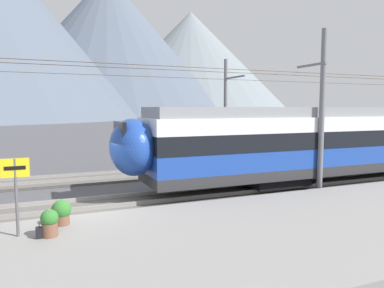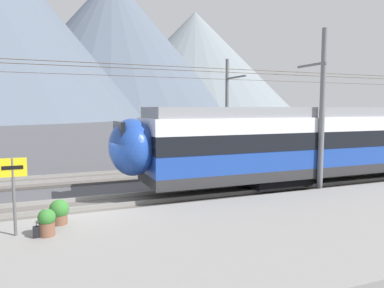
# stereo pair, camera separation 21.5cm
# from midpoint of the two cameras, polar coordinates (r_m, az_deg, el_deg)

# --- Properties ---
(ground_plane) EXTENTS (400.00, 400.00, 0.00)m
(ground_plane) POSITION_cam_midpoint_polar(r_m,az_deg,el_deg) (13.44, -16.31, -10.99)
(ground_plane) COLOR #4C4C51
(platform_slab) EXTENTS (120.00, 7.03, 0.38)m
(platform_slab) POSITION_cam_midpoint_polar(r_m,az_deg,el_deg) (9.27, -13.53, -17.41)
(platform_slab) COLOR gray
(platform_slab) RESTS_ON ground
(track_near) EXTENTS (120.00, 3.00, 0.28)m
(track_near) POSITION_cam_midpoint_polar(r_m,az_deg,el_deg) (14.49, -16.76, -9.51)
(track_near) COLOR #5B5651
(track_near) RESTS_ON ground
(track_far) EXTENTS (120.00, 3.00, 0.28)m
(track_far) POSITION_cam_midpoint_polar(r_m,az_deg,el_deg) (20.08, -18.27, -5.34)
(track_far) COLOR #5B5651
(track_far) RESTS_ON ground
(catenary_mast_mid) EXTENTS (45.87, 1.85, 7.19)m
(catenary_mast_mid) POSITION_cam_midpoint_polar(r_m,az_deg,el_deg) (16.80, 19.94, 5.29)
(catenary_mast_mid) COLOR slate
(catenary_mast_mid) RESTS_ON ground
(catenary_mast_far_side) EXTENTS (45.87, 2.61, 7.11)m
(catenary_mast_far_side) POSITION_cam_midpoint_polar(r_m,az_deg,el_deg) (24.68, 6.00, 5.61)
(catenary_mast_far_side) COLOR slate
(catenary_mast_far_side) RESTS_ON ground
(platform_sign) EXTENTS (0.70, 0.08, 2.11)m
(platform_sign) POSITION_cam_midpoint_polar(r_m,az_deg,el_deg) (10.70, -25.88, -4.98)
(platform_sign) COLOR #59595B
(platform_sign) RESTS_ON platform_slab
(handbag_near_sign) EXTENTS (0.32, 0.18, 0.42)m
(handbag_near_sign) POSITION_cam_midpoint_polar(r_m,az_deg,el_deg) (10.65, -22.41, -12.63)
(handbag_near_sign) COLOR black
(handbag_near_sign) RESTS_ON platform_slab
(potted_plant_platform_edge) EXTENTS (0.46, 0.46, 0.74)m
(potted_plant_platform_edge) POSITION_cam_midpoint_polar(r_m,az_deg,el_deg) (10.59, -21.39, -11.26)
(potted_plant_platform_edge) COLOR brown
(potted_plant_platform_edge) RESTS_ON platform_slab
(potted_plant_by_shelter) EXTENTS (0.57, 0.57, 0.74)m
(potted_plant_by_shelter) POSITION_cam_midpoint_polar(r_m,az_deg,el_deg) (11.49, -19.71, -9.89)
(potted_plant_by_shelter) COLOR brown
(potted_plant_by_shelter) RESTS_ON platform_slab
(mountain_central_peak) EXTENTS (130.15, 130.15, 75.76)m
(mountain_central_peak) POSITION_cam_midpoint_polar(r_m,az_deg,el_deg) (208.79, -12.28, 14.91)
(mountain_central_peak) COLOR #515B6B
(mountain_central_peak) RESTS_ON ground
(mountain_right_ridge) EXTENTS (130.25, 130.25, 65.60)m
(mountain_right_ridge) POSITION_cam_midpoint_polar(r_m,az_deg,el_deg) (240.24, 0.51, 12.57)
(mountain_right_ridge) COLOR slate
(mountain_right_ridge) RESTS_ON ground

